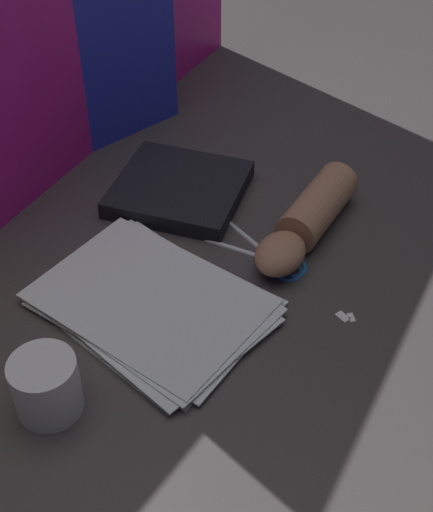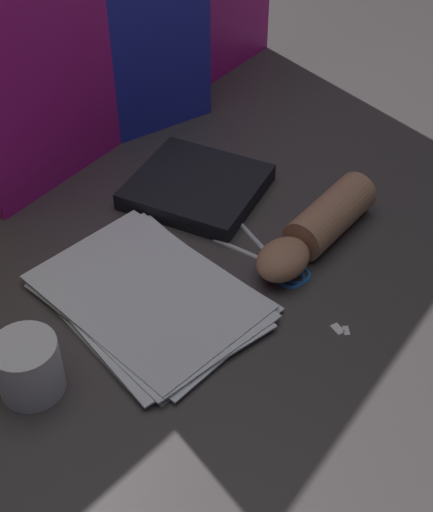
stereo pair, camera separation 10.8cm
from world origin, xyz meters
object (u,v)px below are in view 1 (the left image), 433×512
Objects in this scene: paper_stack at (152,303)px; book_closed at (179,189)px; hand_forearm at (307,220)px; scissors at (273,258)px; mug at (46,386)px.

paper_stack is 1.25× the size of book_closed.
paper_stack is 1.23× the size of hand_forearm.
book_closed is 1.55× the size of scissors.
book_closed is 0.49m from mug.
scissors is (0.20, -0.08, -0.00)m from paper_stack.
mug reaches higher than hand_forearm.
hand_forearm is (0.05, -0.24, 0.02)m from book_closed.
mug is (-0.45, -0.18, 0.03)m from book_closed.
book_closed reaches higher than scissors.
mug reaches higher than scissors.
scissors is at bearing -7.15° from mug.
hand_forearm reaches higher than paper_stack.
hand_forearm is 3.28× the size of mug.
book_closed is (0.23, 0.16, 0.01)m from paper_stack.
hand_forearm reaches higher than book_closed.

